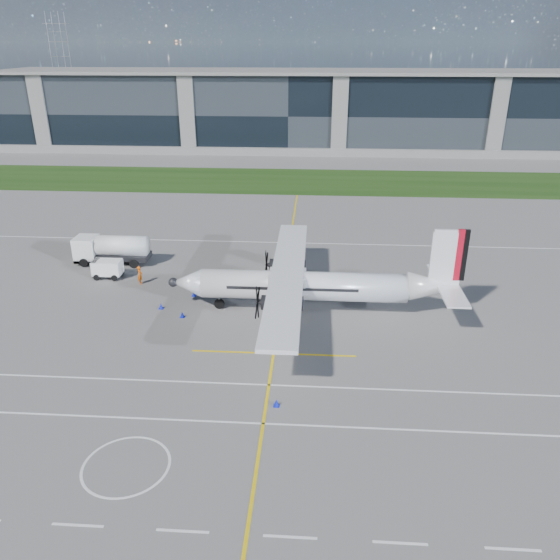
# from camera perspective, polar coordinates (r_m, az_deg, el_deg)

# --- Properties ---
(ground) EXTENTS (400.00, 400.00, 0.00)m
(ground) POSITION_cam_1_polar(r_m,az_deg,el_deg) (83.04, -0.28, 9.06)
(ground) COLOR #575553
(ground) RESTS_ON ground
(grass_strip) EXTENTS (400.00, 18.00, 0.04)m
(grass_strip) POSITION_cam_1_polar(r_m,az_deg,el_deg) (90.79, 0.08, 10.34)
(grass_strip) COLOR #18350E
(grass_strip) RESTS_ON ground
(terminal_building) EXTENTS (120.00, 20.00, 15.00)m
(terminal_building) POSITION_cam_1_polar(r_m,az_deg,el_deg) (121.06, 1.12, 17.26)
(terminal_building) COLOR black
(terminal_building) RESTS_ON ground
(tree_line) EXTENTS (400.00, 6.00, 6.00)m
(tree_line) POSITION_cam_1_polar(r_m,az_deg,el_deg) (181.15, 2.08, 17.93)
(tree_line) COLOR black
(tree_line) RESTS_ON ground
(pylon_west) EXTENTS (9.00, 4.60, 30.00)m
(pylon_west) POSITION_cam_1_polar(r_m,az_deg,el_deg) (208.70, -21.89, 20.44)
(pylon_west) COLOR gray
(pylon_west) RESTS_ON ground
(yellow_taxiway_centerline) EXTENTS (0.20, 70.00, 0.01)m
(yellow_taxiway_centerline) POSITION_cam_1_polar(r_m,az_deg,el_deg) (54.40, 0.63, 1.08)
(yellow_taxiway_centerline) COLOR yellow
(yellow_taxiway_centerline) RESTS_ON ground
(white_lane_line) EXTENTS (90.00, 0.15, 0.01)m
(white_lane_line) POSITION_cam_1_polar(r_m,az_deg,el_deg) (33.94, -6.98, -14.46)
(white_lane_line) COLOR white
(white_lane_line) RESTS_ON ground
(turboprop_aircraft) EXTENTS (24.07, 24.96, 7.49)m
(turboprop_aircraft) POSITION_cam_1_polar(r_m,az_deg,el_deg) (44.63, 3.65, 1.03)
(turboprop_aircraft) COLOR white
(turboprop_aircraft) RESTS_ON ground
(fuel_tanker_truck) EXTENTS (7.90, 2.57, 2.96)m
(fuel_tanker_truck) POSITION_cam_1_polar(r_m,az_deg,el_deg) (58.28, -17.63, 3.05)
(fuel_tanker_truck) COLOR white
(fuel_tanker_truck) RESTS_ON ground
(baggage_tug) EXTENTS (2.88, 1.73, 1.73)m
(baggage_tug) POSITION_cam_1_polar(r_m,az_deg,el_deg) (54.88, -17.57, 1.11)
(baggage_tug) COLOR white
(baggage_tug) RESTS_ON ground
(ground_crew_person) EXTENTS (0.74, 0.92, 2.01)m
(ground_crew_person) POSITION_cam_1_polar(r_m,az_deg,el_deg) (52.53, -14.44, 0.63)
(ground_crew_person) COLOR #F25907
(ground_crew_person) RESTS_ON ground
(safety_cone_stbdwing) EXTENTS (0.36, 0.36, 0.50)m
(safety_cone_stbdwing) POSITION_cam_1_polar(r_m,az_deg,el_deg) (58.24, 1.25, 2.89)
(safety_cone_stbdwing) COLOR #0A16BA
(safety_cone_stbdwing) RESTS_ON ground
(safety_cone_portwing) EXTENTS (0.36, 0.36, 0.50)m
(safety_cone_portwing) POSITION_cam_1_polar(r_m,az_deg,el_deg) (34.78, -0.38, -12.69)
(safety_cone_portwing) COLOR #0A16BA
(safety_cone_portwing) RESTS_ON ground
(safety_cone_nose_stbd) EXTENTS (0.36, 0.36, 0.50)m
(safety_cone_nose_stbd) POSITION_cam_1_polar(r_m,az_deg,el_deg) (49.30, -8.99, -1.39)
(safety_cone_nose_stbd) COLOR #0A16BA
(safety_cone_nose_stbd) RESTS_ON ground
(safety_cone_nose_port) EXTENTS (0.36, 0.36, 0.50)m
(safety_cone_nose_port) POSITION_cam_1_polar(r_m,az_deg,el_deg) (45.73, -10.18, -3.56)
(safety_cone_nose_port) COLOR #0A16BA
(safety_cone_nose_port) RESTS_ON ground
(safety_cone_fwd) EXTENTS (0.36, 0.36, 0.50)m
(safety_cone_fwd) POSITION_cam_1_polar(r_m,az_deg,el_deg) (47.51, -12.33, -2.67)
(safety_cone_fwd) COLOR #0A16BA
(safety_cone_fwd) RESTS_ON ground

